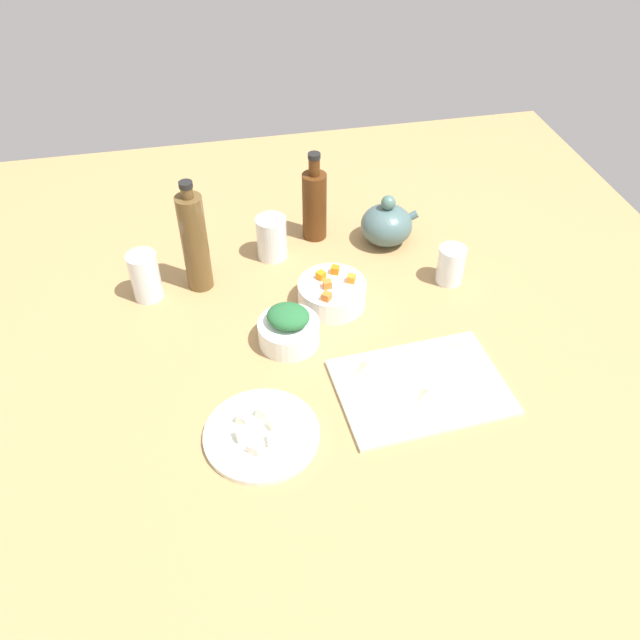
% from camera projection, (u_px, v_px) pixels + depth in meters
% --- Properties ---
extents(tabletop, '(1.90, 1.90, 0.03)m').
position_uv_depth(tabletop, '(320.00, 342.00, 1.42)').
color(tabletop, '#A58050').
rests_on(tabletop, ground).
extents(cutting_board, '(0.34, 0.26, 0.01)m').
position_uv_depth(cutting_board, '(421.00, 387.00, 1.30)').
color(cutting_board, silver).
rests_on(cutting_board, tabletop).
extents(plate_tofu, '(0.22, 0.22, 0.01)m').
position_uv_depth(plate_tofu, '(262.00, 435.00, 1.21)').
color(plate_tofu, white).
rests_on(plate_tofu, tabletop).
extents(bowl_greens, '(0.13, 0.13, 0.05)m').
position_uv_depth(bowl_greens, '(289.00, 333.00, 1.38)').
color(bowl_greens, white).
rests_on(bowl_greens, tabletop).
extents(bowl_carrots, '(0.16, 0.16, 0.06)m').
position_uv_depth(bowl_carrots, '(332.00, 294.00, 1.48)').
color(bowl_carrots, white).
rests_on(bowl_carrots, tabletop).
extents(teapot, '(0.15, 0.13, 0.13)m').
position_uv_depth(teapot, '(387.00, 224.00, 1.64)').
color(teapot, '#466262').
rests_on(teapot, tabletop).
extents(bottle_0, '(0.06, 0.06, 0.28)m').
position_uv_depth(bottle_0, '(195.00, 242.00, 1.46)').
color(bottle_0, brown).
rests_on(bottle_0, tabletop).
extents(bottle_1, '(0.06, 0.06, 0.23)m').
position_uv_depth(bottle_1, '(314.00, 204.00, 1.63)').
color(bottle_1, '#4F2A0F').
rests_on(bottle_1, tabletop).
extents(drinking_glass_0, '(0.07, 0.07, 0.11)m').
position_uv_depth(drinking_glass_0, '(272.00, 238.00, 1.59)').
color(drinking_glass_0, white).
rests_on(drinking_glass_0, tabletop).
extents(drinking_glass_1, '(0.07, 0.07, 0.12)m').
position_uv_depth(drinking_glass_1, '(145.00, 276.00, 1.47)').
color(drinking_glass_1, white).
rests_on(drinking_glass_1, tabletop).
extents(drinking_glass_2, '(0.06, 0.06, 0.09)m').
position_uv_depth(drinking_glass_2, '(451.00, 265.00, 1.53)').
color(drinking_glass_2, white).
rests_on(drinking_glass_2, tabletop).
extents(carrot_cube_0, '(0.02, 0.02, 0.02)m').
position_uv_depth(carrot_cube_0, '(327.00, 284.00, 1.44)').
color(carrot_cube_0, orange).
rests_on(carrot_cube_0, bowl_carrots).
extents(carrot_cube_1, '(0.02, 0.02, 0.02)m').
position_uv_depth(carrot_cube_1, '(335.00, 270.00, 1.48)').
color(carrot_cube_1, orange).
rests_on(carrot_cube_1, bowl_carrots).
extents(carrot_cube_2, '(0.02, 0.02, 0.02)m').
position_uv_depth(carrot_cube_2, '(321.00, 275.00, 1.47)').
color(carrot_cube_2, orange).
rests_on(carrot_cube_2, bowl_carrots).
extents(carrot_cube_3, '(0.03, 0.03, 0.02)m').
position_uv_depth(carrot_cube_3, '(327.00, 296.00, 1.41)').
color(carrot_cube_3, orange).
rests_on(carrot_cube_3, bowl_carrots).
extents(carrot_cube_4, '(0.02, 0.02, 0.02)m').
position_uv_depth(carrot_cube_4, '(351.00, 279.00, 1.46)').
color(carrot_cube_4, orange).
rests_on(carrot_cube_4, bowl_carrots).
extents(chopped_greens_mound, '(0.12, 0.11, 0.04)m').
position_uv_depth(chopped_greens_mound, '(288.00, 317.00, 1.35)').
color(chopped_greens_mound, '#266434').
rests_on(chopped_greens_mound, bowl_greens).
extents(tofu_cube_0, '(0.03, 0.03, 0.02)m').
position_uv_depth(tofu_cube_0, '(275.00, 423.00, 1.21)').
color(tofu_cube_0, white).
rests_on(tofu_cube_0, plate_tofu).
extents(tofu_cube_1, '(0.03, 0.03, 0.02)m').
position_uv_depth(tofu_cube_1, '(256.00, 448.00, 1.17)').
color(tofu_cube_1, '#FADFCF').
rests_on(tofu_cube_1, plate_tofu).
extents(tofu_cube_2, '(0.03, 0.03, 0.02)m').
position_uv_depth(tofu_cube_2, '(244.00, 418.00, 1.22)').
color(tofu_cube_2, white).
rests_on(tofu_cube_2, plate_tofu).
extents(tofu_cube_3, '(0.03, 0.03, 0.02)m').
position_uv_depth(tofu_cube_3, '(274.00, 440.00, 1.18)').
color(tofu_cube_3, white).
rests_on(tofu_cube_3, plate_tofu).
extents(tofu_cube_4, '(0.03, 0.03, 0.02)m').
position_uv_depth(tofu_cube_4, '(242.00, 435.00, 1.19)').
color(tofu_cube_4, white).
rests_on(tofu_cube_4, plate_tofu).
extents(tofu_cube_5, '(0.03, 0.03, 0.02)m').
position_uv_depth(tofu_cube_5, '(264.00, 411.00, 1.23)').
color(tofu_cube_5, '#EDEACA').
rests_on(tofu_cube_5, plate_tofu).
extents(dumpling_0, '(0.05, 0.05, 0.03)m').
position_uv_depth(dumpling_0, '(430.00, 394.00, 1.26)').
color(dumpling_0, beige).
rests_on(dumpling_0, cutting_board).
extents(dumpling_1, '(0.06, 0.06, 0.02)m').
position_uv_depth(dumpling_1, '(462.00, 348.00, 1.36)').
color(dumpling_1, beige).
rests_on(dumpling_1, cutting_board).
extents(dumpling_2, '(0.06, 0.06, 0.03)m').
position_uv_depth(dumpling_2, '(369.00, 368.00, 1.31)').
color(dumpling_2, beige).
rests_on(dumpling_2, cutting_board).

